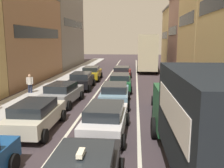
% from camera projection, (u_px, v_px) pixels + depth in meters
% --- Properties ---
extents(sidewalk_left, '(2.60, 64.00, 0.14)m').
position_uv_depth(sidewalk_left, '(53.00, 84.00, 24.67)').
color(sidewalk_left, '#B5B5B5').
rests_on(sidewalk_left, ground).
extents(lane_stripe_left, '(0.16, 60.00, 0.01)m').
position_uv_depth(lane_stripe_left, '(102.00, 85.00, 24.22)').
color(lane_stripe_left, silver).
rests_on(lane_stripe_left, ground).
extents(lane_stripe_right, '(0.16, 60.00, 0.01)m').
position_uv_depth(lane_stripe_right, '(137.00, 86.00, 23.91)').
color(lane_stripe_right, silver).
rests_on(lane_stripe_right, ground).
extents(building_row_left, '(7.20, 43.90, 12.87)m').
position_uv_depth(building_row_left, '(19.00, 32.00, 28.47)').
color(building_row_left, tan).
rests_on(building_row_left, ground).
extents(building_row_right, '(7.20, 43.90, 12.57)m').
position_uv_depth(building_row_right, '(222.00, 29.00, 24.07)').
color(building_row_right, tan).
rests_on(building_row_right, ground).
extents(removalist_box_truck, '(2.89, 7.77, 3.58)m').
position_uv_depth(removalist_box_truck, '(203.00, 117.00, 7.96)').
color(removalist_box_truck, '#1E5933').
rests_on(removalist_box_truck, ground).
extents(sedan_centre_lane_second, '(2.17, 4.35, 1.49)m').
position_uv_depth(sedan_centre_lane_second, '(105.00, 119.00, 11.49)').
color(sedan_centre_lane_second, silver).
rests_on(sedan_centre_lane_second, ground).
extents(wagon_left_lane_second, '(2.10, 4.32, 1.49)m').
position_uv_depth(wagon_left_lane_second, '(36.00, 115.00, 12.05)').
color(wagon_left_lane_second, beige).
rests_on(wagon_left_lane_second, ground).
extents(hatchback_centre_lane_third, '(2.11, 4.33, 1.49)m').
position_uv_depth(hatchback_centre_lane_third, '(115.00, 93.00, 16.84)').
color(hatchback_centre_lane_third, '#759EB7').
rests_on(hatchback_centre_lane_third, ground).
extents(sedan_left_lane_third, '(2.29, 4.41, 1.49)m').
position_uv_depth(sedan_left_lane_third, '(62.00, 93.00, 16.99)').
color(sedan_left_lane_third, gray).
rests_on(sedan_left_lane_third, ground).
extents(coupe_centre_lane_fourth, '(2.18, 4.36, 1.49)m').
position_uv_depth(coupe_centre_lane_fourth, '(120.00, 82.00, 21.57)').
color(coupe_centre_lane_fourth, '#19592D').
rests_on(coupe_centre_lane_fourth, ground).
extents(sedan_left_lane_fourth, '(2.18, 4.36, 1.49)m').
position_uv_depth(sedan_left_lane_fourth, '(82.00, 80.00, 22.40)').
color(sedan_left_lane_fourth, black).
rests_on(sedan_left_lane_fourth, ground).
extents(sedan_centre_lane_fifth, '(2.17, 4.35, 1.49)m').
position_uv_depth(sedan_centre_lane_fifth, '(122.00, 73.00, 27.27)').
color(sedan_centre_lane_fifth, '#A51E1E').
rests_on(sedan_centre_lane_fifth, ground).
extents(sedan_left_lane_fifth, '(2.17, 4.35, 1.49)m').
position_uv_depth(sedan_left_lane_fifth, '(92.00, 73.00, 27.21)').
color(sedan_left_lane_fifth, '#B29319').
rests_on(sedan_left_lane_fifth, ground).
extents(sedan_right_lane_behind_truck, '(2.25, 4.39, 1.49)m').
position_uv_depth(sedan_right_lane_behind_truck, '(169.00, 100.00, 15.15)').
color(sedan_right_lane_behind_truck, '#194C8C').
rests_on(sedan_right_lane_behind_truck, ground).
extents(bus_mid_queue_primary, '(3.10, 10.59, 5.06)m').
position_uv_depth(bus_mid_queue_primary, '(148.00, 51.00, 35.11)').
color(bus_mid_queue_primary, '#BFB793').
rests_on(bus_mid_queue_primary, ground).
extents(pedestrian_near_kerb, '(0.52, 0.34, 1.66)m').
position_uv_depth(pedestrian_near_kerb, '(30.00, 83.00, 20.03)').
color(pedestrian_near_kerb, '#262D47').
rests_on(pedestrian_near_kerb, ground).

